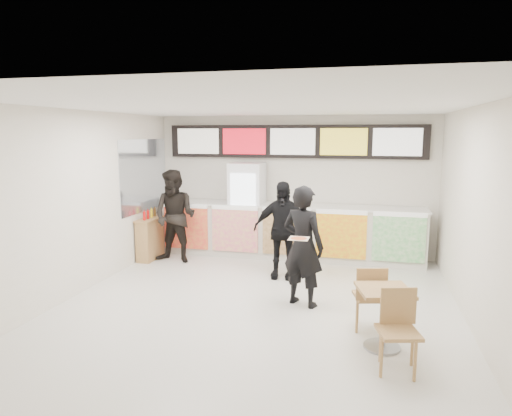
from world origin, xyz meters
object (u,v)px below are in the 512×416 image
(customer_mid, at_px, (282,230))
(condiment_ledge, at_px, (150,238))
(customer_main, at_px, (303,246))
(customer_left, at_px, (175,216))
(service_counter, at_px, (289,231))
(drinks_fridge, at_px, (247,209))
(cafe_table, at_px, (384,307))

(customer_mid, xyz_separation_m, condiment_ledge, (-2.92, 0.56, -0.45))
(customer_main, relative_size, customer_left, 0.98)
(customer_main, distance_m, customer_left, 3.37)
(service_counter, height_order, drinks_fridge, drinks_fridge)
(customer_mid, xyz_separation_m, cafe_table, (1.73, -2.46, -0.36))
(cafe_table, bearing_deg, drinks_fridge, 110.65)
(cafe_table, bearing_deg, customer_mid, 110.19)
(customer_left, relative_size, customer_mid, 1.07)
(service_counter, height_order, customer_left, customer_left)
(service_counter, relative_size, condiment_ledge, 5.35)
(drinks_fridge, xyz_separation_m, condiment_ledge, (-1.89, -0.85, -0.56))
(customer_left, height_order, cafe_table, customer_left)
(condiment_ledge, bearing_deg, customer_left, -5.30)
(customer_mid, relative_size, condiment_ledge, 1.71)
(service_counter, relative_size, drinks_fridge, 2.78)
(customer_left, bearing_deg, service_counter, 27.59)
(service_counter, distance_m, customer_left, 2.41)
(service_counter, height_order, cafe_table, service_counter)
(drinks_fridge, bearing_deg, cafe_table, -54.49)
(service_counter, relative_size, cafe_table, 3.46)
(customer_left, bearing_deg, drinks_fridge, 41.02)
(service_counter, height_order, condiment_ledge, service_counter)
(service_counter, xyz_separation_m, drinks_fridge, (-0.93, 0.02, 0.43))
(customer_mid, distance_m, cafe_table, 3.03)
(condiment_ledge, bearing_deg, customer_main, -27.54)
(drinks_fridge, relative_size, condiment_ledge, 1.92)
(cafe_table, relative_size, condiment_ledge, 1.55)
(customer_main, xyz_separation_m, customer_left, (-2.87, 1.76, 0.02))
(service_counter, distance_m, drinks_fridge, 1.03)
(drinks_fridge, bearing_deg, customer_main, -59.08)
(customer_main, bearing_deg, customer_mid, -43.97)
(customer_main, xyz_separation_m, customer_mid, (-0.56, 1.26, -0.04))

